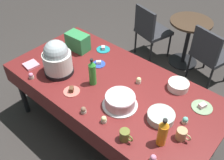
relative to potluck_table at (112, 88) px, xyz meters
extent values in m
plane|color=#383330|center=(0.00, 0.00, -0.69)|extent=(9.00, 9.00, 0.00)
cube|color=maroon|center=(0.00, 0.00, 0.04)|extent=(2.20, 1.10, 0.04)
cylinder|color=black|center=(-1.02, -0.47, -0.33)|extent=(0.06, 0.06, 0.71)
cylinder|color=black|center=(-1.02, 0.47, -0.33)|extent=(0.06, 0.06, 0.71)
cylinder|color=black|center=(1.02, 0.47, -0.33)|extent=(0.06, 0.06, 0.71)
cube|color=maroon|center=(0.00, -0.55, -0.07)|extent=(2.20, 0.01, 0.18)
cube|color=maroon|center=(0.00, 0.55, -0.07)|extent=(2.20, 0.01, 0.18)
cylinder|color=silver|center=(0.25, -0.17, 0.07)|extent=(0.32, 0.32, 0.01)
cylinder|color=beige|center=(0.25, -0.17, 0.12)|extent=(0.27, 0.27, 0.10)
cylinder|color=silver|center=(0.25, -0.17, 0.18)|extent=(0.27, 0.27, 0.01)
cylinder|color=black|center=(-0.53, -0.23, 0.08)|extent=(0.30, 0.30, 0.04)
cylinder|color=white|center=(-0.53, -0.23, 0.20)|extent=(0.29, 0.29, 0.20)
sphere|color=#B2BCC1|center=(-0.53, -0.23, 0.32)|extent=(0.25, 0.25, 0.25)
cylinder|color=#B2C6BC|center=(0.61, -0.07, 0.10)|extent=(0.24, 0.24, 0.07)
cylinder|color=silver|center=(0.52, 0.37, 0.10)|extent=(0.20, 0.20, 0.07)
cylinder|color=#8CA87F|center=(0.82, 0.29, 0.07)|extent=(0.19, 0.19, 0.01)
cube|color=beige|center=(0.82, 0.29, 0.09)|extent=(0.07, 0.08, 0.04)
cylinder|color=#2D4CB2|center=(-0.32, 0.14, 0.07)|extent=(0.14, 0.14, 0.01)
cube|color=white|center=(-0.32, 0.14, 0.09)|extent=(0.06, 0.06, 0.04)
cylinder|color=white|center=(-0.95, 0.01, 0.07)|extent=(0.17, 0.17, 0.01)
cube|color=beige|center=(-0.95, 0.01, 0.09)|extent=(0.05, 0.06, 0.04)
cylinder|color=#E07266|center=(-0.22, -0.34, 0.07)|extent=(0.16, 0.16, 0.01)
cube|color=brown|center=(-0.22, -0.34, 0.09)|extent=(0.07, 0.07, 0.05)
cylinder|color=teal|center=(-0.47, 0.38, 0.07)|extent=(0.16, 0.16, 0.01)
cube|color=beige|center=(-0.47, 0.38, 0.09)|extent=(0.07, 0.07, 0.04)
cylinder|color=beige|center=(0.79, -0.44, 0.08)|extent=(0.05, 0.05, 0.03)
sphere|color=pink|center=(0.79, -0.44, 0.11)|extent=(0.05, 0.05, 0.05)
cylinder|color=beige|center=(0.79, 0.03, 0.08)|extent=(0.05, 0.05, 0.03)
sphere|color=#6BC6B2|center=(0.79, 0.03, 0.11)|extent=(0.05, 0.05, 0.05)
cylinder|color=beige|center=(0.06, -0.45, 0.08)|extent=(0.05, 0.05, 0.03)
sphere|color=brown|center=(0.06, -0.45, 0.11)|extent=(0.05, 0.05, 0.05)
cylinder|color=beige|center=(-0.67, -0.47, 0.08)|extent=(0.05, 0.05, 0.03)
sphere|color=pink|center=(-0.67, -0.47, 0.11)|extent=(0.05, 0.05, 0.05)
cylinder|color=beige|center=(0.27, -0.41, 0.08)|extent=(0.05, 0.05, 0.03)
sphere|color=beige|center=(0.27, -0.41, 0.11)|extent=(0.05, 0.05, 0.05)
cylinder|color=beige|center=(0.19, 0.19, 0.08)|extent=(0.05, 0.05, 0.03)
sphere|color=beige|center=(0.19, 0.19, 0.11)|extent=(0.05, 0.05, 0.05)
cylinder|color=green|center=(-0.15, -0.12, 0.18)|extent=(0.07, 0.07, 0.23)
cone|color=green|center=(-0.15, -0.12, 0.31)|extent=(0.06, 0.06, 0.05)
cylinder|color=black|center=(-0.15, -0.12, 0.35)|extent=(0.03, 0.03, 0.02)
cylinder|color=orange|center=(0.75, -0.27, 0.17)|extent=(0.08, 0.08, 0.21)
cone|color=orange|center=(0.75, -0.27, 0.30)|extent=(0.07, 0.07, 0.05)
cylinder|color=black|center=(0.75, -0.27, 0.33)|extent=(0.03, 0.03, 0.02)
cylinder|color=olive|center=(0.51, -0.43, 0.11)|extent=(0.08, 0.08, 0.10)
torus|color=olive|center=(0.56, -0.43, 0.12)|extent=(0.06, 0.01, 0.06)
cylinder|color=tan|center=(0.84, -0.13, 0.11)|extent=(0.08, 0.08, 0.10)
torus|color=tan|center=(0.89, -0.13, 0.12)|extent=(0.06, 0.01, 0.06)
cube|color=#338C4C|center=(-0.70, 0.20, 0.16)|extent=(0.27, 0.18, 0.20)
cube|color=pink|center=(-0.85, -0.35, 0.07)|extent=(0.16, 0.16, 0.02)
cube|color=#333338|center=(-0.55, 1.61, -0.26)|extent=(0.54, 0.54, 0.05)
cube|color=#333338|center=(-0.60, 1.42, -0.04)|extent=(0.41, 0.15, 0.40)
cylinder|color=black|center=(-0.32, 1.74, -0.49)|extent=(0.04, 0.04, 0.40)
cylinder|color=black|center=(-0.68, 1.84, -0.49)|extent=(0.04, 0.04, 0.40)
cylinder|color=black|center=(-0.42, 1.37, -0.49)|extent=(0.04, 0.04, 0.40)
cylinder|color=black|center=(-0.78, 1.48, -0.49)|extent=(0.04, 0.04, 0.40)
cube|color=#333338|center=(0.40, 1.61, -0.26)|extent=(0.54, 0.54, 0.05)
cube|color=#333338|center=(0.35, 1.42, -0.04)|extent=(0.41, 0.15, 0.40)
cylinder|color=black|center=(0.27, 1.84, -0.49)|extent=(0.04, 0.04, 0.40)
cylinder|color=black|center=(0.53, 1.38, -0.49)|extent=(0.04, 0.04, 0.40)
cylinder|color=black|center=(0.17, 1.48, -0.49)|extent=(0.04, 0.04, 0.40)
cylinder|color=#473323|center=(-0.05, 1.76, 0.02)|extent=(0.60, 0.60, 0.03)
cylinder|color=black|center=(-0.05, 1.76, -0.33)|extent=(0.06, 0.06, 0.67)
cylinder|color=black|center=(-0.05, 1.76, -0.68)|extent=(0.44, 0.44, 0.02)
camera|label=1|loc=(1.24, -1.41, 1.75)|focal=40.70mm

